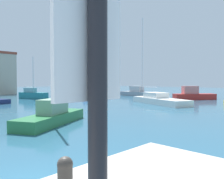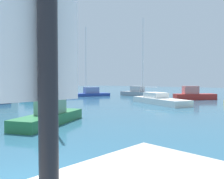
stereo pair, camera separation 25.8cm
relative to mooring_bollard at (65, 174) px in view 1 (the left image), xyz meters
The scene contains 8 objects.
water 27.02m from the mooring_bollard, 55.05° to the left, with size 160.00×160.00×0.00m, color #285670.
mooring_bollard is the anchor object (origin of this frame).
sailboat_blue_behind_lamppost 39.09m from the mooring_bollard, 49.64° to the left, with size 8.82×5.67×12.55m.
motorboat_red_outer_mooring 33.58m from the mooring_bollard, 21.55° to the left, with size 5.78×5.18×2.02m.
sailboat_grey_far_left 39.90m from the mooring_bollard, 35.18° to the left, with size 2.55×8.86×14.20m.
sailboat_teal_near_pier 34.35m from the mooring_bollard, 63.57° to the left, with size 2.82×4.95×6.48m.
motorboat_white_distant_north 25.50m from the mooring_bollard, 29.34° to the left, with size 5.61×9.07×1.34m.
sailboat_green_center_channel 11.73m from the mooring_bollard, 59.42° to the left, with size 6.17×4.32×8.83m.
Camera 1 is at (-2.51, -5.11, 2.76)m, focal length 37.37 mm.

